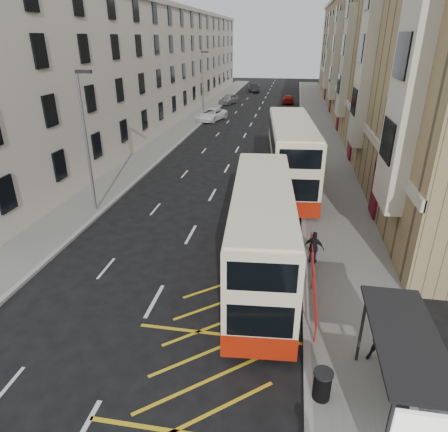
% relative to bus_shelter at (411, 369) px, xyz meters
% --- Properties ---
extents(ground, '(200.00, 200.00, 0.00)m').
position_rel_bus_shelter_xyz_m(ground, '(-8.34, 0.39, -2.14)').
color(ground, black).
rests_on(ground, ground).
extents(pavement_right, '(4.00, 120.00, 0.15)m').
position_rel_bus_shelter_xyz_m(pavement_right, '(-0.34, 30.39, -2.06)').
color(pavement_right, slate).
rests_on(pavement_right, ground).
extents(pavement_left, '(3.00, 120.00, 0.15)m').
position_rel_bus_shelter_xyz_m(pavement_left, '(-15.84, 30.39, -2.06)').
color(pavement_left, slate).
rests_on(pavement_left, ground).
extents(kerb_right, '(0.25, 120.00, 0.15)m').
position_rel_bus_shelter_xyz_m(kerb_right, '(-2.34, 30.39, -2.06)').
color(kerb_right, '#979792').
rests_on(kerb_right, ground).
extents(kerb_left, '(0.25, 120.00, 0.15)m').
position_rel_bus_shelter_xyz_m(kerb_left, '(-14.34, 30.39, -2.06)').
color(kerb_left, '#979792').
rests_on(kerb_left, ground).
extents(road_markings, '(10.00, 110.00, 0.01)m').
position_rel_bus_shelter_xyz_m(road_markings, '(-8.34, 45.39, -2.13)').
color(road_markings, silver).
rests_on(road_markings, ground).
extents(terrace_right, '(10.75, 79.00, 15.25)m').
position_rel_bus_shelter_xyz_m(terrace_right, '(6.54, 45.77, 5.38)').
color(terrace_right, '#937F55').
rests_on(terrace_right, ground).
extents(terrace_left, '(9.18, 79.00, 13.25)m').
position_rel_bus_shelter_xyz_m(terrace_left, '(-21.77, 45.89, 4.38)').
color(terrace_left, beige).
rests_on(terrace_left, ground).
extents(bus_shelter, '(1.65, 4.25, 2.70)m').
position_rel_bus_shelter_xyz_m(bus_shelter, '(0.00, 0.00, 0.00)').
color(bus_shelter, black).
rests_on(bus_shelter, pavement_right).
extents(guard_railing, '(0.06, 6.56, 1.01)m').
position_rel_bus_shelter_xyz_m(guard_railing, '(-2.09, 6.14, -1.28)').
color(guard_railing, red).
rests_on(guard_railing, pavement_right).
extents(street_lamp_near, '(0.93, 0.18, 8.00)m').
position_rel_bus_shelter_xyz_m(street_lamp_near, '(-14.69, 12.39, 2.50)').
color(street_lamp_near, slate).
rests_on(street_lamp_near, pavement_left).
extents(street_lamp_far, '(0.93, 0.18, 8.00)m').
position_rel_bus_shelter_xyz_m(street_lamp_far, '(-14.69, 42.39, 2.50)').
color(street_lamp_far, slate).
rests_on(street_lamp_far, pavement_left).
extents(double_decker_front, '(3.25, 10.74, 4.22)m').
position_rel_bus_shelter_xyz_m(double_decker_front, '(-4.32, 6.84, 0.01)').
color(double_decker_front, beige).
rests_on(double_decker_front, ground).
extents(double_decker_rear, '(3.76, 11.94, 4.68)m').
position_rel_bus_shelter_xyz_m(double_decker_rear, '(-3.34, 18.57, 0.25)').
color(double_decker_rear, beige).
rests_on(double_decker_rear, ground).
extents(litter_bin, '(0.58, 0.58, 0.95)m').
position_rel_bus_shelter_xyz_m(litter_bin, '(-1.99, 0.58, -1.49)').
color(litter_bin, black).
rests_on(litter_bin, pavement_right).
extents(pedestrian_mid, '(0.85, 0.71, 1.57)m').
position_rel_bus_shelter_xyz_m(pedestrian_mid, '(-0.09, 2.34, -1.20)').
color(pedestrian_mid, black).
rests_on(pedestrian_mid, pavement_right).
extents(pedestrian_far, '(0.99, 0.62, 1.56)m').
position_rel_bus_shelter_xyz_m(pedestrian_far, '(-1.99, 8.28, -1.21)').
color(pedestrian_far, black).
rests_on(pedestrian_far, pavement_right).
extents(white_van, '(3.78, 5.71, 1.46)m').
position_rel_bus_shelter_xyz_m(white_van, '(-13.54, 42.02, -1.41)').
color(white_van, white).
rests_on(white_van, ground).
extents(car_silver, '(3.04, 4.79, 1.52)m').
position_rel_bus_shelter_xyz_m(car_silver, '(-13.54, 55.84, -1.38)').
color(car_silver, '#989B9F').
rests_on(car_silver, ground).
extents(car_dark, '(2.69, 5.01, 1.57)m').
position_rel_bus_shelter_xyz_m(car_dark, '(-11.21, 71.41, -1.35)').
color(car_dark, black).
rests_on(car_dark, ground).
extents(car_red, '(1.93, 4.49, 1.29)m').
position_rel_bus_shelter_xyz_m(car_red, '(-4.33, 58.15, -1.49)').
color(car_red, '#9F150A').
rests_on(car_red, ground).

